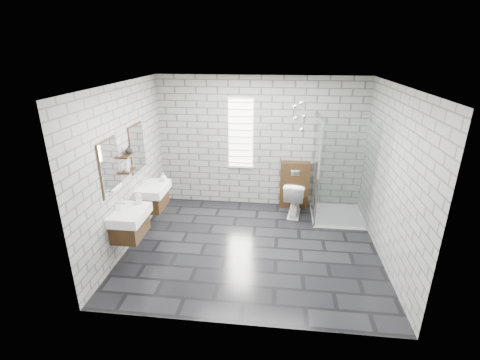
% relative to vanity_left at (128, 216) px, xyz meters
% --- Properties ---
extents(floor, '(4.20, 3.60, 0.02)m').
position_rel_vanity_left_xyz_m(floor, '(1.91, 0.54, -0.77)').
color(floor, black).
rests_on(floor, ground).
extents(ceiling, '(4.20, 3.60, 0.02)m').
position_rel_vanity_left_xyz_m(ceiling, '(1.91, 0.54, 1.95)').
color(ceiling, white).
rests_on(ceiling, wall_back).
extents(wall_back, '(4.20, 0.02, 2.70)m').
position_rel_vanity_left_xyz_m(wall_back, '(1.91, 2.35, 0.59)').
color(wall_back, gray).
rests_on(wall_back, floor).
extents(wall_front, '(4.20, 0.02, 2.70)m').
position_rel_vanity_left_xyz_m(wall_front, '(1.91, -1.27, 0.59)').
color(wall_front, gray).
rests_on(wall_front, floor).
extents(wall_left, '(0.02, 3.60, 2.70)m').
position_rel_vanity_left_xyz_m(wall_left, '(-0.20, 0.54, 0.59)').
color(wall_left, gray).
rests_on(wall_left, floor).
extents(wall_right, '(0.02, 3.60, 2.70)m').
position_rel_vanity_left_xyz_m(wall_right, '(4.02, 0.54, 0.59)').
color(wall_right, gray).
rests_on(wall_right, floor).
extents(vanity_left, '(0.47, 0.70, 1.57)m').
position_rel_vanity_left_xyz_m(vanity_left, '(0.00, 0.00, 0.00)').
color(vanity_left, '#392511').
rests_on(vanity_left, wall_left).
extents(vanity_right, '(0.47, 0.70, 1.57)m').
position_rel_vanity_left_xyz_m(vanity_right, '(0.00, 1.05, 0.00)').
color(vanity_right, '#392511').
rests_on(vanity_right, wall_left).
extents(shelf_lower, '(0.14, 0.30, 0.03)m').
position_rel_vanity_left_xyz_m(shelf_lower, '(-0.12, 0.49, 0.56)').
color(shelf_lower, '#392511').
rests_on(shelf_lower, wall_left).
extents(shelf_upper, '(0.14, 0.30, 0.03)m').
position_rel_vanity_left_xyz_m(shelf_upper, '(-0.12, 0.49, 0.82)').
color(shelf_upper, '#392511').
rests_on(shelf_upper, wall_left).
extents(window, '(0.56, 0.05, 1.48)m').
position_rel_vanity_left_xyz_m(window, '(1.51, 2.32, 0.79)').
color(window, white).
rests_on(window, wall_back).
extents(cistern_panel, '(0.60, 0.20, 1.00)m').
position_rel_vanity_left_xyz_m(cistern_panel, '(2.65, 2.24, -0.26)').
color(cistern_panel, '#392511').
rests_on(cistern_panel, floor).
extents(flush_plate, '(0.18, 0.01, 0.12)m').
position_rel_vanity_left_xyz_m(flush_plate, '(2.65, 2.14, 0.04)').
color(flush_plate, silver).
rests_on(flush_plate, cistern_panel).
extents(shower_enclosure, '(1.00, 1.00, 2.03)m').
position_rel_vanity_left_xyz_m(shower_enclosure, '(3.41, 1.72, -0.25)').
color(shower_enclosure, white).
rests_on(shower_enclosure, floor).
extents(pendant_cluster, '(0.27, 0.23, 0.98)m').
position_rel_vanity_left_xyz_m(pendant_cluster, '(2.65, 1.92, 1.28)').
color(pendant_cluster, silver).
rests_on(pendant_cluster, ceiling).
extents(toilet, '(0.49, 0.75, 0.72)m').
position_rel_vanity_left_xyz_m(toilet, '(2.65, 1.88, -0.40)').
color(toilet, white).
rests_on(toilet, floor).
extents(soap_bottle_a, '(0.13, 0.13, 0.21)m').
position_rel_vanity_left_xyz_m(soap_bottle_a, '(0.09, 0.27, 0.20)').
color(soap_bottle_a, '#B2B2B2').
rests_on(soap_bottle_a, vanity_left).
extents(soap_bottle_b, '(0.17, 0.17, 0.16)m').
position_rel_vanity_left_xyz_m(soap_bottle_b, '(0.17, 1.27, 0.17)').
color(soap_bottle_b, '#B2B2B2').
rests_on(soap_bottle_b, vanity_right).
extents(soap_bottle_c, '(0.10, 0.10, 0.20)m').
position_rel_vanity_left_xyz_m(soap_bottle_c, '(-0.11, 0.42, 0.68)').
color(soap_bottle_c, '#B2B2B2').
rests_on(soap_bottle_c, shelf_lower).
extents(vase, '(0.15, 0.15, 0.13)m').
position_rel_vanity_left_xyz_m(vase, '(-0.11, 0.55, 0.90)').
color(vase, '#B2B2B2').
rests_on(vase, shelf_upper).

